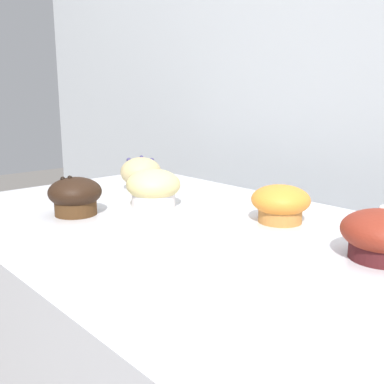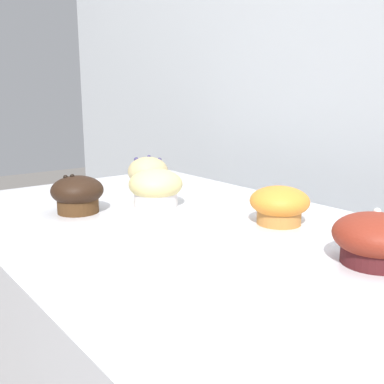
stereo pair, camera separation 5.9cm
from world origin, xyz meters
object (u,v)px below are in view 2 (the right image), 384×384
muffin_front_center (77,194)px  muffin_front_left (148,174)px  muffin_back_right (375,239)px  muffin_front_right (279,205)px  muffin_back_left (156,188)px

muffin_front_center → muffin_front_left: bearing=114.6°
muffin_back_right → muffin_front_right: bearing=167.8°
muffin_front_center → muffin_front_left: 0.26m
muffin_back_left → muffin_front_right: muffin_back_left is taller
muffin_back_right → muffin_front_right: size_ratio=1.09×
muffin_front_left → muffin_front_right: bearing=2.9°
muffin_back_left → muffin_front_right: size_ratio=1.04×
muffin_front_center → muffin_front_right: muffin_front_center is taller
muffin_back_right → muffin_front_right: (-0.21, 0.05, -0.00)m
muffin_front_center → muffin_back_right: bearing=22.1°
muffin_front_left → muffin_front_center: bearing=-65.4°
muffin_front_center → muffin_front_right: (0.30, 0.25, -0.00)m
muffin_front_center → muffin_back_left: size_ratio=0.91×
muffin_front_center → muffin_front_right: bearing=40.3°
muffin_back_left → muffin_back_right: (0.46, 0.06, -0.00)m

